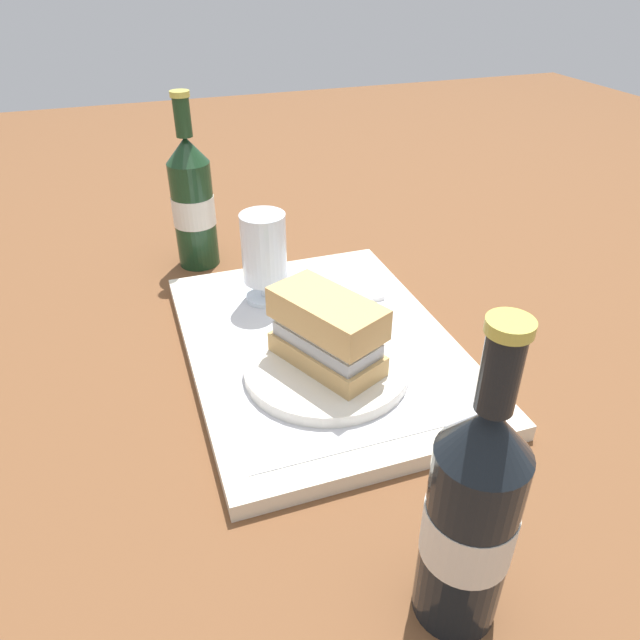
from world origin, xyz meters
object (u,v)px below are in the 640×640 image
(second_bottle, at_px, (471,517))
(beer_bottle, at_px, (193,202))
(plate, at_px, (326,367))
(sandwich, at_px, (325,329))
(beer_glass, at_px, (264,254))

(second_bottle, bearing_deg, beer_bottle, 7.92)
(plate, relative_size, second_bottle, 0.71)
(sandwich, bearing_deg, second_bottle, 155.74)
(beer_glass, bearing_deg, plate, -172.88)
(plate, distance_m, second_bottle, 0.30)
(sandwich, bearing_deg, plate, 180.00)
(beer_glass, distance_m, beer_bottle, 0.19)
(beer_bottle, bearing_deg, beer_glass, -160.39)
(sandwich, relative_size, second_bottle, 0.54)
(sandwich, distance_m, beer_glass, 0.18)
(beer_glass, distance_m, second_bottle, 0.47)
(sandwich, relative_size, beer_glass, 1.16)
(beer_bottle, bearing_deg, sandwich, -166.60)
(plate, distance_m, sandwich, 0.05)
(beer_bottle, height_order, second_bottle, same)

